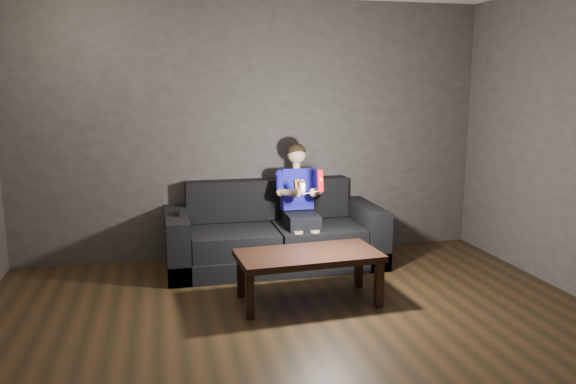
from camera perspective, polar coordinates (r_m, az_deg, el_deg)
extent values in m
plane|color=black|center=(3.94, 3.05, -16.51)|extent=(5.00, 5.00, 0.00)
cube|color=#352F2E|center=(5.97, -3.47, 6.31)|extent=(5.00, 0.04, 2.70)
cube|color=black|center=(5.77, -1.33, -6.55)|extent=(2.16, 0.93, 0.19)
cube|color=black|center=(5.55, -5.52, -5.08)|extent=(0.84, 0.66, 0.23)
cube|color=black|center=(5.72, 3.12, -4.57)|extent=(0.84, 0.66, 0.23)
cube|color=black|center=(5.98, -2.04, -0.70)|extent=(1.73, 0.22, 0.42)
cube|color=black|center=(5.61, -11.15, -5.12)|extent=(0.22, 0.93, 0.59)
cube|color=black|center=(5.98, 7.85, -4.03)|extent=(0.22, 0.93, 0.59)
cube|color=black|center=(5.61, 1.36, -2.90)|extent=(0.31, 0.40, 0.15)
cube|color=#0D0D84|center=(5.75, 0.86, 0.31)|extent=(0.31, 0.22, 0.44)
cube|color=#F5F80E|center=(5.65, 1.08, 0.78)|extent=(0.10, 0.10, 0.10)
cube|color=red|center=(5.65, 1.09, 0.77)|extent=(0.06, 0.06, 0.07)
cylinder|color=tan|center=(5.71, 0.87, 2.69)|extent=(0.07, 0.07, 0.06)
sphere|color=tan|center=(5.69, 0.87, 3.88)|extent=(0.19, 0.19, 0.19)
ellipsoid|color=black|center=(5.70, 0.84, 4.10)|extent=(0.20, 0.20, 0.17)
cylinder|color=#0D0D84|center=(5.63, -0.89, 0.90)|extent=(0.08, 0.24, 0.20)
cylinder|color=#0D0D84|center=(5.72, 2.91, 1.04)|extent=(0.08, 0.24, 0.20)
cylinder|color=tan|center=(5.48, 0.07, 0.15)|extent=(0.15, 0.25, 0.11)
cylinder|color=tan|center=(5.55, 2.91, 0.26)|extent=(0.15, 0.25, 0.11)
sphere|color=tan|center=(5.40, 0.90, -0.12)|extent=(0.09, 0.09, 0.09)
sphere|color=tan|center=(5.45, 2.61, -0.05)|extent=(0.09, 0.09, 0.09)
cylinder|color=tan|center=(5.45, 1.04, -5.80)|extent=(0.09, 0.09, 0.36)
cylinder|color=tan|center=(5.49, 2.74, -5.69)|extent=(0.09, 0.09, 0.36)
cube|color=#D20007|center=(5.21, 3.28, 1.15)|extent=(0.05, 0.07, 0.20)
cube|color=maroon|center=(5.18, 3.36, 1.74)|extent=(0.03, 0.01, 0.03)
cylinder|color=silver|center=(5.19, 3.35, 0.96)|extent=(0.02, 0.01, 0.02)
ellipsoid|color=silver|center=(5.18, 1.48, 0.57)|extent=(0.06, 0.09, 0.14)
cylinder|color=black|center=(5.14, 1.57, 1.08)|extent=(0.02, 0.01, 0.02)
cube|color=black|center=(5.48, -11.25, -2.15)|extent=(0.04, 0.15, 0.03)
cube|color=black|center=(5.53, -11.27, -1.88)|extent=(0.02, 0.02, 0.00)
cube|color=black|center=(4.73, 2.08, -6.48)|extent=(1.22, 0.67, 0.05)
cube|color=black|center=(4.47, -3.92, -10.46)|extent=(0.06, 0.06, 0.38)
cube|color=black|center=(4.75, 9.23, -9.30)|extent=(0.06, 0.06, 0.38)
cube|color=black|center=(4.92, -4.82, -8.47)|extent=(0.06, 0.06, 0.38)
cube|color=black|center=(5.18, 7.19, -7.55)|extent=(0.06, 0.06, 0.38)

